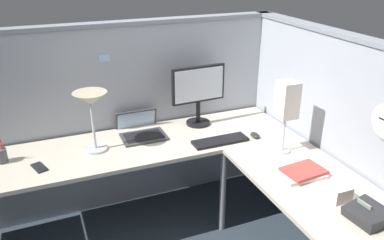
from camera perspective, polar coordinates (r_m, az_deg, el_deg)
The scene contains 15 objects.
cubicle_wall_back at distance 3.36m, azimuth -8.81°, elevation 0.56°, with size 2.57×0.12×1.58m.
cubicle_wall_right at distance 2.98m, azimuth 20.83°, elevation -3.84°, with size 0.12×2.37×1.58m.
desk at distance 2.71m, azimuth 0.74°, elevation -8.92°, with size 2.35×2.15×0.73m.
monitor at distance 3.22m, azimuth 0.93°, elevation 4.21°, with size 0.46×0.20×0.50m.
laptop at distance 3.18m, azimuth -7.45°, elevation -1.45°, with size 0.34×0.38×0.22m.
keyboard at distance 3.02m, azimuth 4.09°, elevation -3.01°, with size 0.43×0.14×0.02m, color black.
computer_mouse at distance 3.12m, azimuth 9.08°, elevation -2.17°, with size 0.06×0.10×0.03m, color #232326.
desk_lamp_dome at distance 2.84m, azimuth -14.39°, elevation 2.34°, with size 0.24×0.24×0.44m.
pen_cup at distance 3.01m, azimuth -25.79°, elevation -4.62°, with size 0.08×0.08×0.18m.
cell_phone at distance 2.86m, azimuth -21.17°, elevation -6.40°, with size 0.07×0.14×0.01m, color black.
office_phone at distance 2.38m, azimuth 24.12°, elevation -12.40°, with size 0.20×0.22×0.11m.
book_stack at distance 2.68m, azimuth 15.56°, elevation -7.27°, with size 0.30×0.23×0.04m.
desk_lamp_paper at distance 2.80m, azimuth 13.54°, elevation 2.55°, with size 0.13×0.13×0.53m.
tissue_box at distance 2.50m, azimuth 20.30°, elevation -9.77°, with size 0.12×0.12×0.09m, color beige.
pinned_note_leftmost at distance 3.11m, azimuth -12.50°, elevation 8.70°, with size 0.08×0.00×0.06m, color #99B7E5.
Camera 1 is at (-1.04, -2.16, 2.08)m, focal length 36.99 mm.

